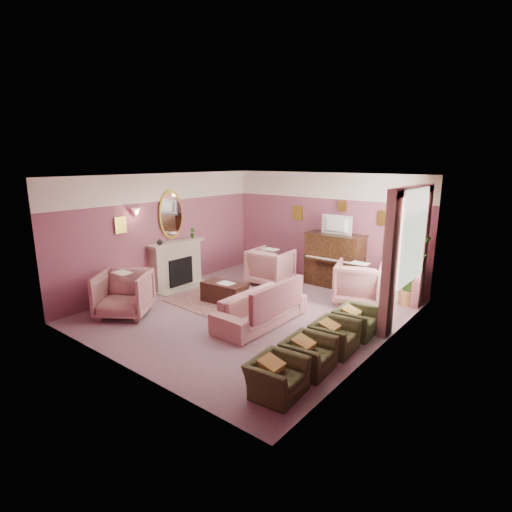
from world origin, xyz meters
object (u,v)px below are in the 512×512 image
Objects in this scene: olive_chair_c at (334,332)px; olive_chair_a at (277,372)px; floral_armchair_right at (359,281)px; side_table at (401,286)px; sofa at (261,303)px; floral_armchair_left at (270,265)px; piano at (334,261)px; television at (335,223)px; floral_armchair_front at (124,292)px; olive_chair_d at (356,317)px; olive_chair_b at (309,350)px; coffee_table at (224,293)px.

olive_chair_a is at bearing -90.00° from olive_chair_c.
olive_chair_c is (0.00, 1.64, 0.00)m from olive_chair_a.
floral_armchair_right is 1.03m from side_table.
floral_armchair_right is (0.97, 2.28, 0.09)m from sofa.
floral_armchair_left is at bearing -177.97° from floral_armchair_right.
piano is 0.68× the size of sofa.
television is 5.13m from floral_armchair_front.
piano is 3.61m from olive_chair_c.
olive_chair_c is at bearing -90.00° from olive_chair_d.
side_table is (3.06, 0.82, -0.16)m from floral_armchair_left.
olive_chair_a is at bearing -90.33° from side_table.
olive_chair_a is at bearing -52.47° from floral_armchair_left.
side_table reaches higher than olive_chair_a.
floral_armchair_front is (-1.05, -3.59, 0.00)m from floral_armchair_left.
floral_armchair_right is 1.33× the size of olive_chair_b.
olive_chair_d is at bearing -53.82° from television.
olive_chair_d is (0.67, -1.57, -0.18)m from floral_armchair_right.
television is at bearing 31.06° from floral_armchair_left.
olive_chair_b is at bearing -90.40° from side_table.
television is at bearing 62.58° from coffee_table.
sofa is (0.04, -3.01, -1.18)m from television.
olive_chair_a is at bearing -36.15° from coffee_table.
sofa is at bearing -57.66° from floral_armchair_left.
olive_chair_b is at bearing -78.15° from floral_armchair_right.
sofa is 2.69× the size of olive_chair_c.
piano reaches higher than coffee_table.
sofa reaches higher than side_table.
television is at bearing 126.18° from olive_chair_d.
floral_armchair_left is 3.82m from olive_chair_c.
olive_chair_a reaches higher than coffee_table.
floral_armchair_right and floral_armchair_front have the same top height.
television reaches higher than sofa.
floral_armchair_left is at bearing -147.41° from piano.
floral_armchair_front is at bearing -132.88° from floral_armchair_right.
coffee_table is (-1.33, -2.56, -1.38)m from television.
television is 1.05× the size of olive_chair_c.
sofa is at bearing -89.21° from piano.
coffee_table is 0.49× the size of sofa.
olive_chair_a is 1.00× the size of olive_chair_c.
floral_armchair_left is 1.00× the size of floral_armchair_front.
sofa is at bearing 150.42° from olive_chair_b.
piano is 5.06m from floral_armchair_front.
floral_armchair_left is 2.36m from floral_armchair_right.
olive_chair_d is (1.68, -2.30, -1.27)m from television.
coffee_table is 1.31× the size of olive_chair_d.
side_table is (1.71, -0.04, -0.30)m from piano.
floral_armchair_right is at bearing 67.02° from sofa.
sofa is 2.69× the size of olive_chair_a.
sofa is at bearing -112.98° from floral_armchair_right.
television is at bearing -90.00° from piano.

